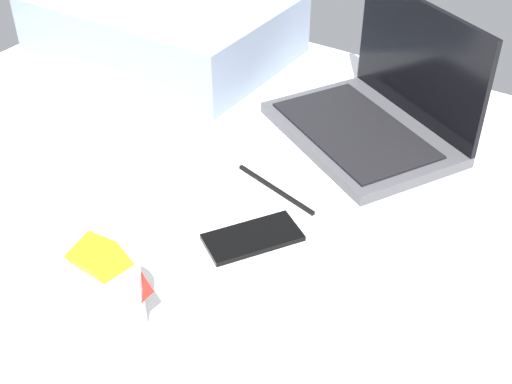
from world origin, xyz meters
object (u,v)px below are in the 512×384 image
laptop (377,113)px  snack_cup (106,291)px  cell_phone (253,238)px  pillow (163,25)px

laptop → snack_cup: size_ratio=2.72×
cell_phone → pillow: 65.89cm
laptop → cell_phone: laptop is taller
laptop → cell_phone: 36.60cm
laptop → cell_phone: (-2.60, -36.29, -4.01)cm
pillow → laptop: bearing=-6.2°
snack_cup → cell_phone: 24.90cm
pillow → snack_cup: bearing=-55.8°
laptop → snack_cup: bearing=-68.7°
snack_cup → laptop: bearing=82.0°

